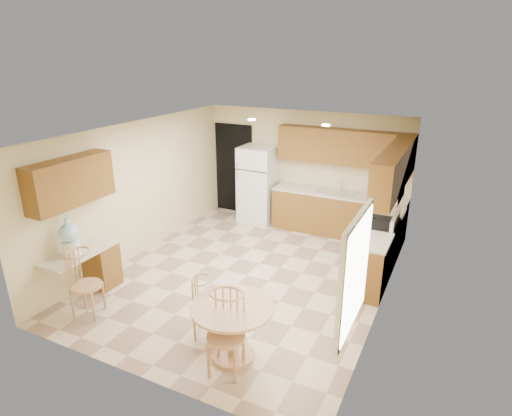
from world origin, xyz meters
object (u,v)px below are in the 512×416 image
at_px(stove, 376,246).
at_px(dining_table, 232,324).
at_px(chair_desk, 80,281).
at_px(water_crock, 70,239).
at_px(refrigerator, 258,185).
at_px(chair_table_b, 221,331).
at_px(chair_table_a, 202,305).

bearing_deg(stove, dining_table, -109.54).
distance_m(chair_desk, water_crock, 0.69).
xyz_separation_m(refrigerator, chair_table_b, (1.81, -4.70, -0.22)).
height_order(stove, chair_table_b, stove).
height_order(chair_table_b, water_crock, water_crock).
height_order(stove, chair_table_a, stove).
distance_m(chair_table_b, chair_desk, 2.42).
relative_size(refrigerator, stove, 1.57).
relative_size(chair_table_a, chair_desk, 0.85).
xyz_separation_m(refrigerator, stove, (2.88, -1.22, -0.39)).
relative_size(refrigerator, chair_desk, 1.72).
relative_size(chair_desk, water_crock, 1.68).
bearing_deg(chair_table_b, dining_table, -92.72).
xyz_separation_m(chair_table_a, chair_table_b, (0.60, -0.52, 0.12)).
relative_size(chair_table_b, chair_desk, 1.05).
height_order(dining_table, chair_table_b, chair_table_b).
bearing_deg(chair_table_a, chair_table_b, 28.26).
height_order(chair_table_a, chair_table_b, chair_table_b).
relative_size(dining_table, chair_table_a, 1.21).
bearing_deg(refrigerator, stove, -22.99).
height_order(chair_table_a, water_crock, water_crock).
height_order(refrigerator, water_crock, refrigerator).
relative_size(chair_table_a, water_crock, 1.43).
height_order(dining_table, chair_table_a, chair_table_a).
bearing_deg(dining_table, chair_table_a, 162.94).
distance_m(dining_table, water_crock, 2.87).
height_order(chair_table_a, chair_desk, chair_desk).
distance_m(stove, chair_desk, 4.81).
height_order(stove, chair_desk, stove).
bearing_deg(chair_table_b, stove, -117.89).
relative_size(stove, water_crock, 1.83).
relative_size(stove, dining_table, 1.06).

